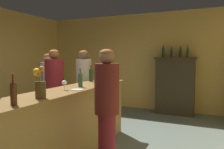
% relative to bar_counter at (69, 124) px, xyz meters
% --- Properties ---
extents(wall_back, '(5.69, 0.12, 2.83)m').
position_rel_bar_counter_xyz_m(wall_back, '(-0.29, 3.72, 0.87)').
color(wall_back, tan).
rests_on(wall_back, ground).
extents(bar_counter, '(0.60, 3.05, 1.08)m').
position_rel_bar_counter_xyz_m(bar_counter, '(0.00, 0.00, 0.00)').
color(bar_counter, olive).
rests_on(bar_counter, ground).
extents(display_cabinet, '(1.08, 0.46, 1.55)m').
position_rel_bar_counter_xyz_m(display_cabinet, '(1.07, 3.40, 0.27)').
color(display_cabinet, '#302A1B').
rests_on(display_cabinet, ground).
extents(wine_bottle_merlot, '(0.08, 0.08, 0.31)m').
position_rel_bar_counter_xyz_m(wine_bottle_merlot, '(-0.20, 1.03, 0.68)').
color(wine_bottle_merlot, '#1C381D').
rests_on(wine_bottle_merlot, bar_counter).
extents(wine_bottle_riesling, '(0.06, 0.06, 0.31)m').
position_rel_bar_counter_xyz_m(wine_bottle_riesling, '(0.15, -1.12, 0.67)').
color(wine_bottle_riesling, '#4E2716').
rests_on(wine_bottle_riesling, bar_counter).
extents(wine_bottle_rose, '(0.07, 0.07, 0.29)m').
position_rel_bar_counter_xyz_m(wine_bottle_rose, '(0.04, 0.27, 0.66)').
color(wine_bottle_rose, '#2E4F2E').
rests_on(wine_bottle_rose, bar_counter).
extents(wine_glass_front, '(0.07, 0.07, 0.15)m').
position_rel_bar_counter_xyz_m(wine_glass_front, '(-0.08, 1.13, 0.64)').
color(wine_glass_front, white).
rests_on(wine_glass_front, bar_counter).
extents(wine_glass_mid, '(0.07, 0.07, 0.14)m').
position_rel_bar_counter_xyz_m(wine_glass_mid, '(0.00, -0.10, 0.63)').
color(wine_glass_mid, white).
rests_on(wine_glass_mid, bar_counter).
extents(flower_arrangement, '(0.15, 0.13, 0.37)m').
position_rel_bar_counter_xyz_m(flower_arrangement, '(0.14, -0.74, 0.69)').
color(flower_arrangement, '#4A381B').
rests_on(flower_arrangement, bar_counter).
extents(cheese_plate, '(0.18, 0.18, 0.01)m').
position_rel_bar_counter_xyz_m(cheese_plate, '(0.19, -0.04, 0.54)').
color(cheese_plate, white).
rests_on(cheese_plate, bar_counter).
extents(display_bottle_left, '(0.08, 0.08, 0.32)m').
position_rel_bar_counter_xyz_m(display_bottle_left, '(0.73, 3.40, 1.15)').
color(display_bottle_left, '#153D1F').
rests_on(display_bottle_left, display_cabinet).
extents(display_bottle_midleft, '(0.07, 0.07, 0.30)m').
position_rel_bar_counter_xyz_m(display_bottle_midleft, '(0.96, 3.40, 1.13)').
color(display_bottle_midleft, '#182B3C').
rests_on(display_bottle_midleft, display_cabinet).
extents(display_bottle_center, '(0.07, 0.07, 0.30)m').
position_rel_bar_counter_xyz_m(display_bottle_center, '(1.19, 3.40, 1.13)').
color(display_bottle_center, '#123322').
rests_on(display_bottle_center, display_cabinet).
extents(display_bottle_midright, '(0.06, 0.06, 0.31)m').
position_rel_bar_counter_xyz_m(display_bottle_midright, '(1.37, 3.40, 1.14)').
color(display_bottle_midright, '#173B21').
rests_on(display_bottle_midright, display_cabinet).
extents(patron_in_grey, '(0.37, 0.37, 1.63)m').
position_rel_bar_counter_xyz_m(patron_in_grey, '(-1.49, 1.31, 0.35)').
color(patron_in_grey, maroon).
rests_on(patron_in_grey, ground).
extents(patron_by_cabinet, '(0.38, 0.38, 1.70)m').
position_rel_bar_counter_xyz_m(patron_by_cabinet, '(-0.97, 0.89, 0.39)').
color(patron_by_cabinet, '#2B2C23').
rests_on(patron_by_cabinet, ground).
extents(patron_in_navy, '(0.34, 0.34, 1.70)m').
position_rel_bar_counter_xyz_m(patron_in_navy, '(-0.66, 1.51, 0.40)').
color(patron_in_navy, maroon).
rests_on(patron_in_navy, ground).
extents(bartender, '(0.31, 0.31, 1.65)m').
position_rel_bar_counter_xyz_m(bartender, '(0.76, -0.26, 0.38)').
color(bartender, maroon).
rests_on(bartender, ground).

